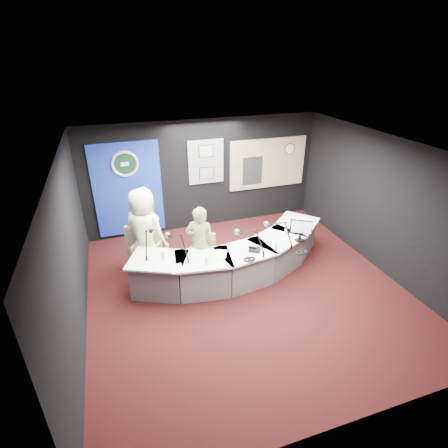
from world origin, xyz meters
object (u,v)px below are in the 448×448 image
object	(u,v)px
armchair_right	(201,260)
person_woman	(200,244)
person_man	(145,232)
armchair_left	(147,251)
broadcast_desk	(235,259)

from	to	relation	value
armchair_right	person_woman	bearing A→B (deg)	34.35
person_man	armchair_left	bearing A→B (deg)	-0.00
broadcast_desk	armchair_right	bearing A→B (deg)	170.16
armchair_right	person_woman	distance (m)	0.38
armchair_right	person_man	world-z (taller)	person_man
armchair_right	person_man	bearing A→B (deg)	-176.16
person_woman	broadcast_desk	bearing A→B (deg)	-163.93
armchair_right	person_woman	size ratio (longest dim) A/B	0.53
broadcast_desk	person_woman	bearing A→B (deg)	170.16
broadcast_desk	armchair_right	size ratio (longest dim) A/B	5.24
broadcast_desk	person_man	world-z (taller)	person_man
armchair_left	armchair_right	size ratio (longest dim) A/B	1.13
person_man	person_woman	distance (m)	1.18
person_woman	person_man	bearing A→B (deg)	-4.59
armchair_right	person_woman	xyz separation A→B (m)	(0.00, 0.00, 0.38)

